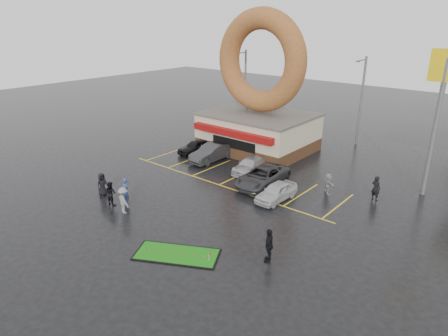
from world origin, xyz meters
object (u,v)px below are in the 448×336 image
Objects in this scene: car_dgrey at (212,153)px; donut_shop at (259,106)px; car_silver at (250,165)px; putting_green at (177,254)px; shell_sign at (441,97)px; car_grey at (263,176)px; dumpster at (205,133)px; car_white at (276,192)px; person_cameraman at (269,245)px; streetlight_left at (245,86)px; streetlight_mid at (361,99)px; person_blue at (125,192)px; car_black at (196,147)px.

donut_shop is at bearing 79.35° from car_dgrey.
car_silver reaches higher than putting_green.
car_grey is (-10.30, -6.43, -6.63)m from shell_sign.
shell_sign reaches higher than dumpster.
car_white is 1.96× the size of person_cameraman.
streetlight_mid is (14.00, 1.00, 0.00)m from streetlight_left.
streetlight_mid is 24.63m from person_cameraman.
donut_shop is 10.59m from streetlight_mid.
car_silver is at bearing 109.14° from putting_green.
dumpster is (-18.48, 15.09, -0.33)m from person_cameraman.
donut_shop reaches higher than car_silver.
person_cameraman is at bearing -56.02° from car_grey.
person_blue is (-2.98, -10.89, 0.38)m from car_silver.
person_cameraman is (15.86, -10.90, 0.31)m from car_black.
car_grey is at bearing -52.38° from donut_shop.
car_black is at bearing 168.76° from car_dgrey.
shell_sign is at bearing 29.41° from car_grey.
car_dgrey is 2.41× the size of person_blue.
shell_sign reaches higher than car_white.
donut_shop reaches higher than car_black.
shell_sign is 12.93m from streetlight_mid.
car_silver is (10.16, -12.57, -4.17)m from streetlight_left.
person_cameraman reaches higher than car_black.
streetlight_mid is 2.29× the size of car_black.
car_black is 2.70m from car_dgrey.
car_dgrey reaches higher than dumpster.
dumpster is (-2.62, 4.19, -0.02)m from car_black.
person_blue is at bearing -57.07° from dumpster.
car_black reaches higher than putting_green.
person_cameraman is at bearing -78.18° from streetlight_mid.
shell_sign is at bearing -18.99° from streetlight_left.
streetlight_left is at bearing 123.02° from car_silver.
car_grey is at bearing -48.48° from streetlight_left.
putting_green is at bearing -53.66° from car_dgrey.
dumpster is at bearing 148.95° from car_grey.
car_dgrey is (5.74, -12.54, -3.99)m from streetlight_left.
putting_green is (2.00, -11.33, -0.71)m from car_grey.
shell_sign reaches higher than car_silver.
car_white is at bearing -37.36° from car_grey.
streetlight_left is 4.60× the size of person_cameraman.
dumpster reaches higher than car_silver.
streetlight_mid reaches higher than car_black.
person_blue is at bearing 163.67° from putting_green.
dumpster is 0.35× the size of putting_green.
streetlight_mid is 15.92m from car_grey.
streetlight_left is 12.99m from car_black.
car_grey is 1.41× the size of car_white.
shell_sign is 13.83m from car_grey.
car_silver is at bearing 78.30° from person_blue.
car_white is (11.92, -4.05, -0.02)m from car_black.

